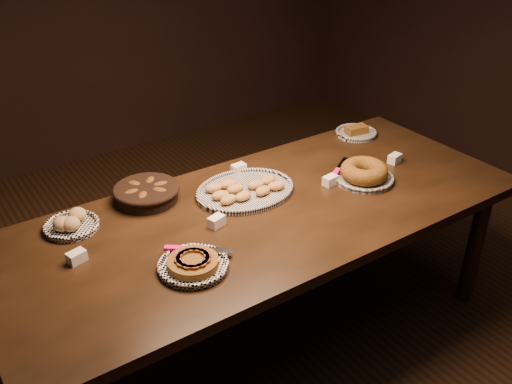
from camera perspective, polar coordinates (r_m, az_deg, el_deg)
ground at (r=2.99m, az=0.80°, el=-14.14°), size 5.00×5.00×0.00m
buffet_table at (r=2.56m, az=0.90°, el=-3.16°), size 2.40×1.00×0.75m
apple_tart_plate at (r=2.17m, az=-6.31°, el=-7.16°), size 0.31×0.29×0.05m
madeleine_platter at (r=2.64m, az=-1.14°, el=0.21°), size 0.48×0.38×0.05m
bundt_cake_plate at (r=2.79m, az=10.72°, el=1.85°), size 0.31×0.35×0.09m
croissant_basket at (r=2.62m, az=-10.89°, el=0.01°), size 0.36×0.36×0.08m
bread_roll_plate at (r=2.50m, az=-18.02°, el=-3.03°), size 0.23×0.23×0.07m
loaf_plate at (r=3.29m, az=9.98°, el=5.91°), size 0.23×0.23×0.05m
tent_cards at (r=2.60m, az=0.55°, el=-0.12°), size 1.71×0.41×0.04m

